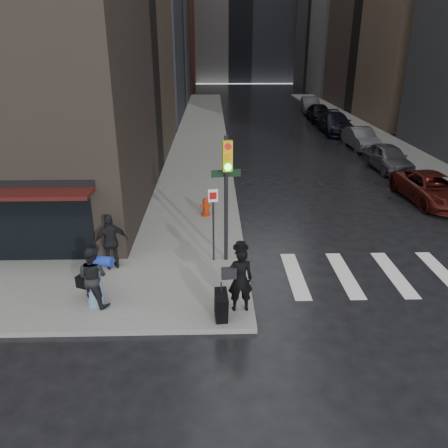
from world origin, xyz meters
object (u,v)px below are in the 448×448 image
(parked_car_0, at_px, (432,189))
(parked_car_3, at_px, (335,123))
(parked_car_1, at_px, (388,157))
(parked_car_4, at_px, (319,113))
(man_overcoat, at_px, (236,284))
(man_greycoat, at_px, (111,242))
(traffic_light, at_px, (225,184))
(parked_car_2, at_px, (361,138))
(man_jeans, at_px, (93,276))
(fire_hydrant, at_px, (206,208))
(parked_car_5, at_px, (310,105))

(parked_car_0, xyz_separation_m, parked_car_3, (-0.09, 16.84, 0.14))
(parked_car_1, xyz_separation_m, parked_car_4, (-0.16, 16.84, 0.07))
(man_overcoat, bearing_deg, parked_car_4, -112.12)
(man_greycoat, height_order, traffic_light, traffic_light)
(man_overcoat, distance_m, parked_car_3, 27.44)
(traffic_light, xyz_separation_m, parked_car_3, (9.63, 22.77, -2.03))
(parked_car_2, height_order, parked_car_4, parked_car_4)
(traffic_light, bearing_deg, man_jeans, -153.38)
(man_greycoat, height_order, parked_car_2, man_greycoat)
(parked_car_4, bearing_deg, fire_hydrant, -110.27)
(fire_hydrant, height_order, parked_car_3, parked_car_3)
(parked_car_5, bearing_deg, parked_car_3, -86.49)
(traffic_light, bearing_deg, man_greycoat, 178.26)
(man_jeans, relative_size, traffic_light, 0.42)
(parked_car_0, relative_size, parked_car_5, 0.99)
(parked_car_5, bearing_deg, man_overcoat, -99.61)
(man_overcoat, height_order, traffic_light, traffic_light)
(parked_car_1, bearing_deg, man_jeans, -136.31)
(traffic_light, relative_size, parked_car_5, 0.86)
(parked_car_0, bearing_deg, man_overcoat, -140.41)
(man_overcoat, bearing_deg, traffic_light, -91.61)
(man_jeans, bearing_deg, traffic_light, -122.43)
(parked_car_4, distance_m, parked_car_5, 5.62)
(man_jeans, height_order, fire_hydrant, man_jeans)
(parked_car_3, bearing_deg, parked_car_2, -87.13)
(parked_car_2, relative_size, parked_car_3, 0.77)
(man_greycoat, xyz_separation_m, parked_car_5, (13.58, 34.39, -0.28))
(parked_car_4, bearing_deg, parked_car_5, 89.40)
(man_jeans, bearing_deg, parked_car_4, -90.35)
(parked_car_2, xyz_separation_m, parked_car_5, (-0.02, 16.84, 0.09))
(man_jeans, bearing_deg, parked_car_1, -110.77)
(parked_car_2, bearing_deg, parked_car_5, 88.02)
(man_overcoat, relative_size, man_greycoat, 1.11)
(parked_car_4, relative_size, parked_car_5, 0.98)
(man_overcoat, distance_m, parked_car_5, 38.26)
(traffic_light, xyz_separation_m, parked_car_2, (9.97, 17.15, -2.12))
(man_jeans, xyz_separation_m, parked_car_2, (13.64, 19.69, -0.32))
(parked_car_2, distance_m, parked_car_5, 16.84)
(man_jeans, bearing_deg, parked_car_2, -101.79)
(man_greycoat, xyz_separation_m, parked_car_1, (13.41, 11.94, -0.34))
(man_overcoat, distance_m, man_greycoat, 4.63)
(parked_car_5, bearing_deg, parked_car_0, -85.31)
(man_overcoat, relative_size, traffic_light, 0.49)
(traffic_light, distance_m, parked_car_2, 19.95)
(man_greycoat, bearing_deg, parked_car_4, -137.98)
(parked_car_3, bearing_deg, man_jeans, -118.32)
(man_jeans, height_order, parked_car_4, man_jeans)
(parked_car_0, distance_m, parked_car_4, 22.45)
(parked_car_1, distance_m, parked_car_4, 16.84)
(man_greycoat, height_order, parked_car_1, man_greycoat)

